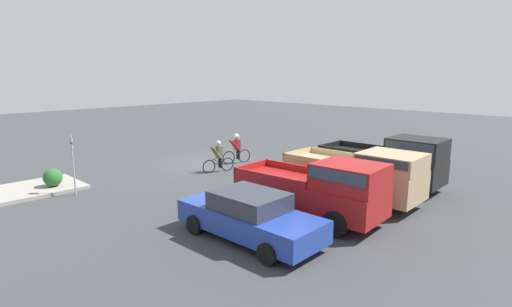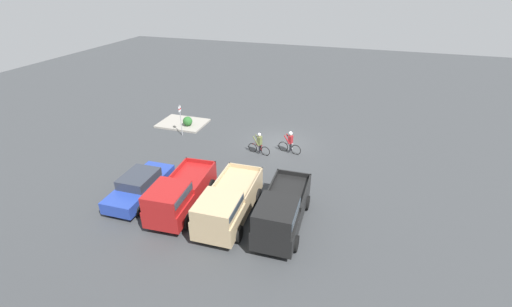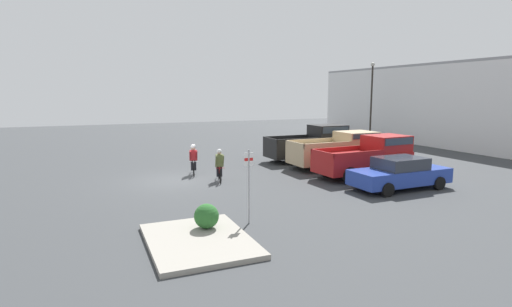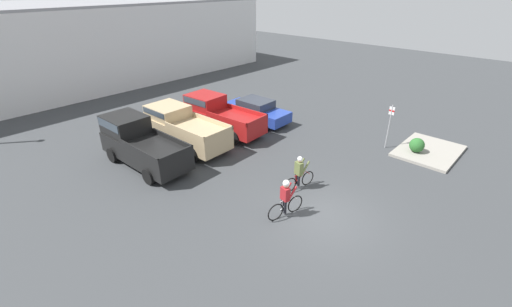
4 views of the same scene
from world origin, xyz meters
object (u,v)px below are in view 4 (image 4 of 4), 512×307
(sedan_0, at_px, (256,110))
(cyclist_0, at_px, (299,173))
(cyclist_1, at_px, (286,198))
(fire_lane_sign, at_px, (390,123))
(shrub, at_px, (417,145))
(pickup_truck_0, at_px, (139,142))
(pickup_truck_2, at_px, (218,114))
(pickup_truck_1, at_px, (182,127))

(sedan_0, distance_m, cyclist_0, 8.68)
(cyclist_1, distance_m, fire_lane_sign, 8.89)
(fire_lane_sign, relative_size, shrub, 3.22)
(cyclist_1, bearing_deg, pickup_truck_0, 99.87)
(pickup_truck_2, relative_size, cyclist_0, 3.11)
(sedan_0, relative_size, fire_lane_sign, 1.89)
(pickup_truck_1, distance_m, sedan_0, 5.65)
(pickup_truck_0, distance_m, sedan_0, 8.43)
(cyclist_1, relative_size, fire_lane_sign, 0.69)
(sedan_0, distance_m, fire_lane_sign, 8.55)
(pickup_truck_0, relative_size, shrub, 6.86)
(sedan_0, bearing_deg, cyclist_0, -124.43)
(fire_lane_sign, xyz_separation_m, shrub, (0.32, -1.57, -0.98))
(pickup_truck_1, height_order, cyclist_0, pickup_truck_1)
(fire_lane_sign, bearing_deg, cyclist_1, 177.94)
(pickup_truck_0, bearing_deg, pickup_truck_1, 2.42)
(pickup_truck_0, bearing_deg, shrub, -43.99)
(pickup_truck_1, xyz_separation_m, cyclist_1, (-1.34, -8.49, -0.25))
(pickup_truck_2, relative_size, shrub, 6.86)
(pickup_truck_0, relative_size, cyclist_1, 3.11)
(pickup_truck_1, bearing_deg, sedan_0, -5.25)
(pickup_truck_2, height_order, sedan_0, pickup_truck_2)
(pickup_truck_1, relative_size, cyclist_1, 3.12)
(shrub, bearing_deg, fire_lane_sign, 101.37)
(pickup_truck_2, bearing_deg, shrub, -64.13)
(shrub, bearing_deg, cyclist_0, 159.16)
(pickup_truck_0, xyz_separation_m, pickup_truck_2, (5.58, 0.16, -0.06))
(pickup_truck_0, height_order, shrub, pickup_truck_0)
(fire_lane_sign, height_order, shrub, fire_lane_sign)
(cyclist_1, height_order, fire_lane_sign, fire_lane_sign)
(pickup_truck_0, bearing_deg, cyclist_0, -65.10)
(pickup_truck_1, bearing_deg, shrub, -52.97)
(pickup_truck_2, height_order, cyclist_1, pickup_truck_2)
(pickup_truck_0, bearing_deg, pickup_truck_2, 1.60)
(pickup_truck_0, height_order, sedan_0, pickup_truck_0)
(pickup_truck_0, relative_size, fire_lane_sign, 2.13)
(sedan_0, bearing_deg, shrub, -77.30)
(cyclist_0, bearing_deg, pickup_truck_1, 95.25)
(pickup_truck_0, relative_size, pickup_truck_1, 1.00)
(pickup_truck_2, relative_size, sedan_0, 1.13)
(sedan_0, xyz_separation_m, shrub, (2.22, -9.87, -0.19))
(sedan_0, bearing_deg, pickup_truck_0, 177.30)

